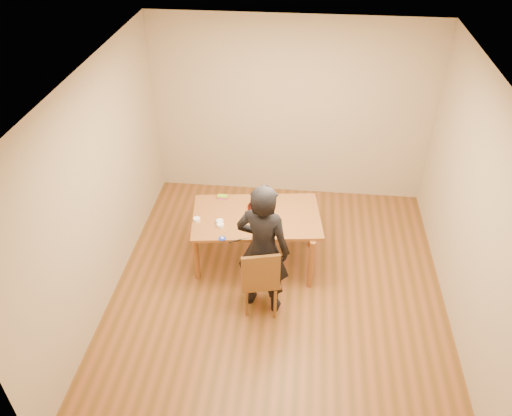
# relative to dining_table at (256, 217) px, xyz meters

# --- Properties ---
(room_shell) EXTENTS (4.00, 4.50, 2.70)m
(room_shell) POSITION_rel_dining_table_xyz_m (0.32, -0.19, 0.62)
(room_shell) COLOR brown
(room_shell) RESTS_ON ground
(dining_table) EXTENTS (1.67, 1.12, 0.04)m
(dining_table) POSITION_rel_dining_table_xyz_m (0.00, 0.00, 0.00)
(dining_table) COLOR brown
(dining_table) RESTS_ON floor
(dining_chair) EXTENTS (0.46, 0.46, 0.04)m
(dining_chair) POSITION_rel_dining_table_xyz_m (0.15, -0.77, -0.28)
(dining_chair) COLOR brown
(dining_chair) RESTS_ON floor
(cake_plate) EXTENTS (0.32, 0.32, 0.02)m
(cake_plate) POSITION_rel_dining_table_xyz_m (0.03, 0.16, 0.03)
(cake_plate) COLOR red
(cake_plate) RESTS_ON dining_table
(cake) EXTENTS (0.24, 0.24, 0.08)m
(cake) POSITION_rel_dining_table_xyz_m (0.03, 0.16, 0.08)
(cake) COLOR white
(cake) RESTS_ON cake_plate
(frosting_dome) EXTENTS (0.24, 0.24, 0.03)m
(frosting_dome) POSITION_rel_dining_table_xyz_m (0.03, 0.16, 0.13)
(frosting_dome) COLOR white
(frosting_dome) RESTS_ON cake
(frosting_tub) EXTENTS (0.10, 0.10, 0.09)m
(frosting_tub) POSITION_rel_dining_table_xyz_m (0.05, -0.45, 0.06)
(frosting_tub) COLOR white
(frosting_tub) RESTS_ON dining_table
(frosting_lid) EXTENTS (0.09, 0.09, 0.01)m
(frosting_lid) POSITION_rel_dining_table_xyz_m (-0.35, -0.48, 0.02)
(frosting_lid) COLOR navy
(frosting_lid) RESTS_ON dining_table
(frosting_dollop) EXTENTS (0.04, 0.04, 0.02)m
(frosting_dollop) POSITION_rel_dining_table_xyz_m (-0.35, -0.48, 0.04)
(frosting_dollop) COLOR white
(frosting_dollop) RESTS_ON frosting_lid
(ramekin_green) EXTENTS (0.09, 0.09, 0.04)m
(ramekin_green) POSITION_rel_dining_table_xyz_m (-0.40, -0.26, 0.04)
(ramekin_green) COLOR white
(ramekin_green) RESTS_ON dining_table
(ramekin_yellow) EXTENTS (0.08, 0.08, 0.04)m
(ramekin_yellow) POSITION_rel_dining_table_xyz_m (-0.42, -0.20, 0.04)
(ramekin_yellow) COLOR white
(ramekin_yellow) RESTS_ON dining_table
(ramekin_multi) EXTENTS (0.08, 0.08, 0.04)m
(ramekin_multi) POSITION_rel_dining_table_xyz_m (-0.71, -0.18, 0.04)
(ramekin_multi) COLOR white
(ramekin_multi) RESTS_ON dining_table
(candy_box_pink) EXTENTS (0.12, 0.08, 0.02)m
(candy_box_pink) POSITION_rel_dining_table_xyz_m (-0.47, 0.33, 0.03)
(candy_box_pink) COLOR #D83399
(candy_box_pink) RESTS_ON dining_table
(candy_box_green) EXTENTS (0.13, 0.07, 0.02)m
(candy_box_green) POSITION_rel_dining_table_xyz_m (-0.47, 0.33, 0.05)
(candy_box_green) COLOR green
(candy_box_green) RESTS_ON candy_box_pink
(spatula) EXTENTS (0.14, 0.09, 0.01)m
(spatula) POSITION_rel_dining_table_xyz_m (-0.19, -0.52, 0.02)
(spatula) COLOR black
(spatula) RESTS_ON dining_table
(person) EXTENTS (0.69, 0.54, 1.68)m
(person) POSITION_rel_dining_table_xyz_m (0.15, -0.73, 0.11)
(person) COLOR black
(person) RESTS_ON floor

